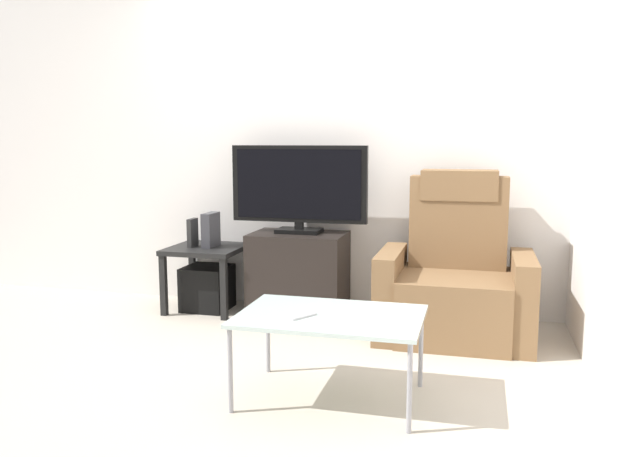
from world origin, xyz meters
name	(u,v)px	position (x,y,z in m)	size (l,w,h in m)	color
ground_plane	(265,352)	(0.00, 0.00, 0.00)	(6.40, 6.40, 0.00)	#B2A899
wall_back	(313,137)	(0.00, 1.13, 1.30)	(6.40, 0.06, 2.60)	silver
wall_side	(614,136)	(1.88, 0.00, 1.30)	(0.06, 4.48, 2.60)	silver
tv_stand	(299,274)	(-0.03, 0.84, 0.31)	(0.68, 0.45, 0.61)	black
television	(299,187)	(-0.03, 0.86, 0.94)	(1.00, 0.20, 0.63)	black
recliner_armchair	(455,280)	(1.10, 0.64, 0.37)	(0.98, 0.78, 1.08)	brown
side_table	(207,257)	(-0.75, 0.82, 0.41)	(0.54, 0.54, 0.48)	black
subwoofer_box	(207,288)	(-0.75, 0.82, 0.17)	(0.33, 0.33, 0.33)	black
book_upright	(193,233)	(-0.85, 0.80, 0.59)	(0.03, 0.13, 0.21)	#262626
game_console	(211,230)	(-0.72, 0.83, 0.61)	(0.07, 0.20, 0.26)	#333338
coffee_table	(331,320)	(0.54, -0.57, 0.41)	(0.90, 0.60, 0.43)	#B2C6C1
cell_phone	(300,316)	(0.41, -0.64, 0.44)	(0.07, 0.15, 0.01)	#B7B7BC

